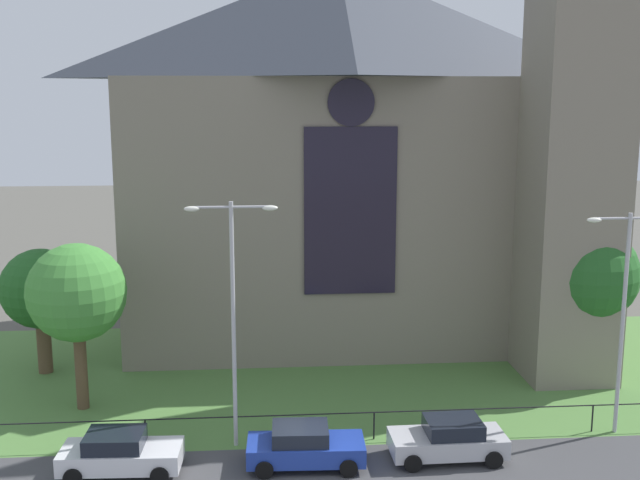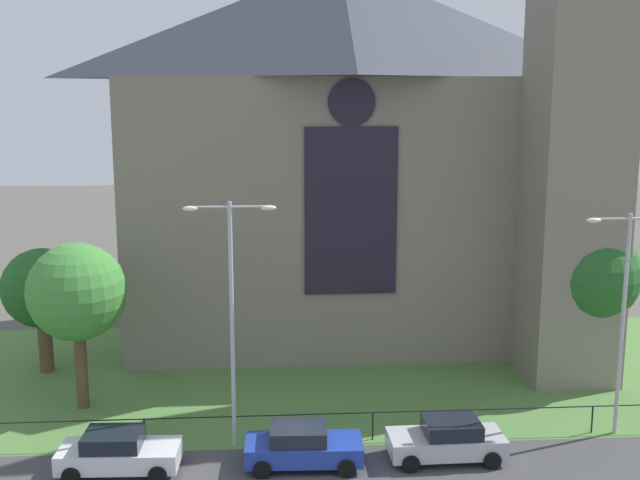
% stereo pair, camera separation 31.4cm
% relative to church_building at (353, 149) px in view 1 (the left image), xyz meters
% --- Properties ---
extents(ground, '(160.00, 160.00, 0.00)m').
position_rel_church_building_xyz_m(ground, '(-3.54, -6.18, -10.27)').
color(ground, '#56544C').
extents(grass_verge, '(120.00, 20.00, 0.01)m').
position_rel_church_building_xyz_m(grass_verge, '(-3.54, -8.18, -10.27)').
color(grass_verge, '#517F3D').
rests_on(grass_verge, ground).
extents(church_building, '(23.20, 16.20, 26.00)m').
position_rel_church_building_xyz_m(church_building, '(0.00, 0.00, 0.00)').
color(church_building, gray).
rests_on(church_building, ground).
extents(iron_railing, '(34.97, 0.07, 1.13)m').
position_rel_church_building_xyz_m(iron_railing, '(-0.77, -13.68, -9.29)').
color(iron_railing, black).
rests_on(iron_railing, ground).
extents(tree_left_far, '(3.78, 3.78, 6.04)m').
position_rel_church_building_xyz_m(tree_left_far, '(-15.44, -5.08, -6.19)').
color(tree_left_far, brown).
rests_on(tree_left_far, ground).
extents(tree_left_near, '(4.12, 4.12, 7.14)m').
position_rel_church_building_xyz_m(tree_left_near, '(-12.69, -9.66, -5.24)').
color(tree_left_near, brown).
rests_on(tree_left_near, ground).
extents(tree_right_near, '(4.54, 4.54, 7.27)m').
position_rel_church_building_xyz_m(tree_right_near, '(10.08, -7.76, -5.36)').
color(tree_right_near, '#423021').
rests_on(tree_right_near, ground).
extents(streetlamp_near, '(3.37, 0.26, 9.38)m').
position_rel_church_building_xyz_m(streetlamp_near, '(-6.10, -13.78, -4.41)').
color(streetlamp_near, '#B2B2B7').
rests_on(streetlamp_near, ground).
extents(streetlamp_far, '(3.37, 0.26, 8.79)m').
position_rel_church_building_xyz_m(streetlamp_far, '(8.85, -13.78, -4.73)').
color(streetlamp_far, '#B2B2B7').
rests_on(streetlamp_far, ground).
extents(parked_car_white, '(4.27, 2.16, 1.51)m').
position_rel_church_building_xyz_m(parked_car_white, '(-10.10, -15.67, -9.53)').
color(parked_car_white, silver).
rests_on(parked_car_white, ground).
extents(parked_car_blue, '(4.26, 2.15, 1.51)m').
position_rel_church_building_xyz_m(parked_car_blue, '(-3.58, -15.65, -9.53)').
color(parked_car_blue, '#1E3899').
rests_on(parked_car_blue, ground).
extents(parked_car_silver, '(4.23, 2.08, 1.51)m').
position_rel_church_building_xyz_m(parked_car_silver, '(1.71, -15.50, -9.53)').
color(parked_car_silver, '#B7B7BC').
rests_on(parked_car_silver, ground).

